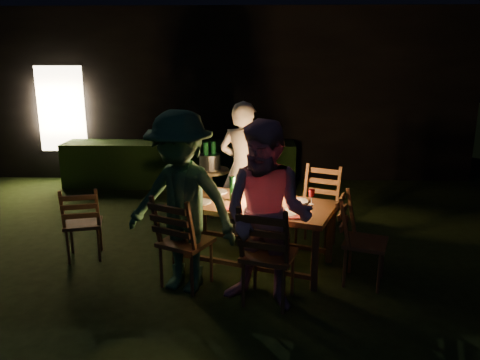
{
  "coord_description": "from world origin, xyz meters",
  "views": [
    {
      "loc": [
        0.87,
        -4.6,
        2.32
      ],
      "look_at": [
        0.71,
        0.64,
        0.93
      ],
      "focal_mm": 35.0,
      "sensor_mm": 36.0,
      "label": 1
    }
  ],
  "objects_px": {
    "chair_spare": "(84,236)",
    "chair_far_left": "(242,216)",
    "chair_end": "(362,256)",
    "side_table": "(210,175)",
    "person_house_side": "(243,170)",
    "bottle_bucket_a": "(206,159)",
    "bottle_table": "(232,188)",
    "chair_far_right": "(316,223)",
    "dining_table": "(253,209)",
    "lantern": "(259,188)",
    "ice_bucket": "(210,162)",
    "person_opp_right": "(267,217)",
    "person_opp_left": "(181,203)",
    "bottle_bucket_b": "(214,158)",
    "chair_near_right": "(268,272)",
    "chair_near_left": "(185,257)"
  },
  "relations": [
    {
      "from": "chair_spare",
      "to": "chair_far_left",
      "type": "bearing_deg",
      "value": 8.91
    },
    {
      "from": "chair_end",
      "to": "side_table",
      "type": "xyz_separation_m",
      "value": [
        -1.78,
        1.99,
        0.35
      ]
    },
    {
      "from": "chair_end",
      "to": "person_house_side",
      "type": "height_order",
      "value": "person_house_side"
    },
    {
      "from": "chair_spare",
      "to": "bottle_bucket_a",
      "type": "height_order",
      "value": "bottle_bucket_a"
    },
    {
      "from": "bottle_table",
      "to": "bottle_bucket_a",
      "type": "relative_size",
      "value": 0.88
    },
    {
      "from": "chair_far_right",
      "to": "side_table",
      "type": "height_order",
      "value": "chair_far_right"
    },
    {
      "from": "dining_table",
      "to": "lantern",
      "type": "height_order",
      "value": "lantern"
    },
    {
      "from": "chair_spare",
      "to": "ice_bucket",
      "type": "distance_m",
      "value": 2.08
    },
    {
      "from": "ice_bucket",
      "to": "person_opp_right",
      "type": "bearing_deg",
      "value": -72.95
    },
    {
      "from": "chair_spare",
      "to": "bottle_bucket_a",
      "type": "relative_size",
      "value": 2.91
    },
    {
      "from": "dining_table",
      "to": "side_table",
      "type": "xyz_separation_m",
      "value": [
        -0.63,
        1.56,
        -0.01
      ]
    },
    {
      "from": "chair_far_right",
      "to": "bottle_bucket_a",
      "type": "relative_size",
      "value": 3.25
    },
    {
      "from": "chair_far_left",
      "to": "chair_far_right",
      "type": "xyz_separation_m",
      "value": [
        0.94,
        -0.35,
        0.04
      ]
    },
    {
      "from": "dining_table",
      "to": "person_opp_left",
      "type": "height_order",
      "value": "person_opp_left"
    },
    {
      "from": "dining_table",
      "to": "side_table",
      "type": "bearing_deg",
      "value": 132.6
    },
    {
      "from": "dining_table",
      "to": "person_opp_right",
      "type": "xyz_separation_m",
      "value": [
        0.13,
        -0.93,
        0.23
      ]
    },
    {
      "from": "bottle_bucket_b",
      "to": "chair_far_right",
      "type": "bearing_deg",
      "value": -38.04
    },
    {
      "from": "side_table",
      "to": "person_house_side",
      "type": "bearing_deg",
      "value": -51.83
    },
    {
      "from": "person_opp_right",
      "to": "bottle_bucket_b",
      "type": "bearing_deg",
      "value": 126.36
    },
    {
      "from": "chair_far_right",
      "to": "chair_spare",
      "type": "bearing_deg",
      "value": 34.23
    },
    {
      "from": "person_opp_left",
      "to": "ice_bucket",
      "type": "distance_m",
      "value": 2.17
    },
    {
      "from": "side_table",
      "to": "chair_far_left",
      "type": "bearing_deg",
      "value": -54.79
    },
    {
      "from": "dining_table",
      "to": "chair_spare",
      "type": "distance_m",
      "value": 2.02
    },
    {
      "from": "person_opp_right",
      "to": "ice_bucket",
      "type": "distance_m",
      "value": 2.6
    },
    {
      "from": "ice_bucket",
      "to": "bottle_table",
      "type": "bearing_deg",
      "value": -74.95
    },
    {
      "from": "chair_near_right",
      "to": "person_opp_left",
      "type": "xyz_separation_m",
      "value": [
        -0.86,
        0.27,
        0.6
      ]
    },
    {
      "from": "dining_table",
      "to": "person_house_side",
      "type": "relative_size",
      "value": 1.1
    },
    {
      "from": "chair_near_left",
      "to": "person_house_side",
      "type": "height_order",
      "value": "person_house_side"
    },
    {
      "from": "chair_near_left",
      "to": "chair_far_right",
      "type": "height_order",
      "value": "chair_near_left"
    },
    {
      "from": "chair_near_left",
      "to": "lantern",
      "type": "xyz_separation_m",
      "value": [
        0.76,
        0.59,
        0.58
      ]
    },
    {
      "from": "chair_near_left",
      "to": "chair_far_left",
      "type": "relative_size",
      "value": 1.15
    },
    {
      "from": "person_house_side",
      "to": "ice_bucket",
      "type": "distance_m",
      "value": 0.8
    },
    {
      "from": "ice_bucket",
      "to": "bottle_bucket_a",
      "type": "distance_m",
      "value": 0.08
    },
    {
      "from": "person_opp_right",
      "to": "lantern",
      "type": "xyz_separation_m",
      "value": [
        -0.07,
        0.96,
        -0.0
      ]
    },
    {
      "from": "side_table",
      "to": "chair_end",
      "type": "bearing_deg",
      "value": -48.2
    },
    {
      "from": "bottle_bucket_a",
      "to": "side_table",
      "type": "bearing_deg",
      "value": 38.66
    },
    {
      "from": "chair_spare",
      "to": "person_house_side",
      "type": "relative_size",
      "value": 0.52
    },
    {
      "from": "chair_near_left",
      "to": "person_opp_right",
      "type": "relative_size",
      "value": 0.58
    },
    {
      "from": "chair_far_right",
      "to": "chair_spare",
      "type": "height_order",
      "value": "chair_far_right"
    },
    {
      "from": "bottle_table",
      "to": "side_table",
      "type": "distance_m",
      "value": 1.54
    },
    {
      "from": "lantern",
      "to": "bottle_bucket_b",
      "type": "relative_size",
      "value": 1.09
    },
    {
      "from": "chair_far_right",
      "to": "chair_end",
      "type": "bearing_deg",
      "value": 135.9
    },
    {
      "from": "chair_near_left",
      "to": "lantern",
      "type": "relative_size",
      "value": 2.99
    },
    {
      "from": "chair_far_left",
      "to": "ice_bucket",
      "type": "xyz_separation_m",
      "value": [
        -0.48,
        0.68,
        0.58
      ]
    },
    {
      "from": "person_house_side",
      "to": "person_opp_right",
      "type": "distance_m",
      "value": 1.87
    },
    {
      "from": "person_opp_left",
      "to": "bottle_table",
      "type": "relative_size",
      "value": 6.55
    },
    {
      "from": "bottle_table",
      "to": "chair_far_left",
      "type": "bearing_deg",
      "value": 83.87
    },
    {
      "from": "chair_far_left",
      "to": "bottle_bucket_a",
      "type": "bearing_deg",
      "value": -24.85
    },
    {
      "from": "chair_end",
      "to": "bottle_bucket_b",
      "type": "distance_m",
      "value": 2.73
    },
    {
      "from": "chair_spare",
      "to": "chair_near_left",
      "type": "bearing_deg",
      "value": -41.14
    }
  ]
}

